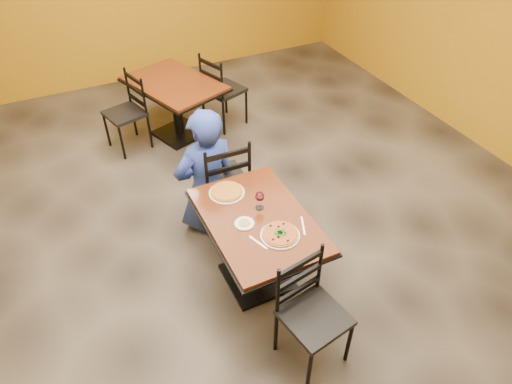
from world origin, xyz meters
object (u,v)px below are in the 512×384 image
pizza_main (280,234)px  side_plate (244,224)px  plate_main (280,235)px  plate_far (227,193)px  table_second (175,96)px  pizza_far (227,191)px  chair_main_near (315,318)px  table_main (258,235)px  chair_second_right (224,90)px  chair_main_far (222,180)px  chair_second_left (125,114)px  wine_glass (260,200)px  diner (206,170)px

pizza_main → side_plate: (-0.20, 0.24, -0.02)m
plate_main → plate_far: (-0.17, 0.66, 0.00)m
table_second → plate_main: plate_main is taller
pizza_main → plate_far: bearing=104.7°
pizza_far → chair_main_near: bearing=-83.6°
plate_far → side_plate: 0.42m
table_main → chair_main_near: chair_main_near is taller
pizza_main → chair_second_right: bearing=76.0°
chair_main_far → table_second: bearing=-91.9°
pizza_far → side_plate: (-0.02, -0.42, -0.02)m
chair_main_near → pizza_far: bearing=86.4°
chair_second_right → side_plate: size_ratio=6.19×
pizza_main → pizza_far: bearing=104.7°
chair_main_far → chair_second_left: (-0.55, 1.75, -0.04)m
plate_far → wine_glass: 0.35m
table_second → chair_second_left: bearing=180.0°
side_plate → chair_main_far: bearing=79.9°
wine_glass → table_second: bearing=88.5°
pizza_main → pizza_far: size_ratio=1.01×
side_plate → wine_glass: (0.19, 0.12, 0.08)m
table_second → chair_second_right: size_ratio=1.45×
pizza_far → wine_glass: 0.35m
side_plate → chair_second_left: bearing=98.4°
table_main → diner: 0.92m
plate_main → wine_glass: (-0.00, 0.36, 0.08)m
diner → plate_main: size_ratio=4.23×
chair_second_right → plate_main: size_ratio=3.19×
table_second → pizza_far: pizza_far is taller
table_main → chair_main_far: chair_main_far is taller
plate_main → pizza_far: pizza_far is taller
chair_main_far → pizza_main: size_ratio=3.60×
table_main → chair_second_right: chair_second_right is taller
pizza_main → side_plate: bearing=129.1°
table_main → chair_second_right: bearing=73.3°
chair_main_far → pizza_main: bearing=93.3°
chair_main_near → chair_second_left: (-0.55, 3.49, -0.01)m
chair_main_far → chair_second_right: bearing=-111.8°
chair_main_far → diner: diner is taller
table_main → plate_main: bearing=-74.3°
chair_second_left → side_plate: bearing=-7.2°
chair_second_left → plate_far: (0.41, -2.22, 0.29)m
pizza_main → side_plate: pizza_main is taller
pizza_far → wine_glass: (0.17, -0.29, 0.07)m
chair_second_right → diner: (-0.90, -1.72, 0.16)m
chair_main_far → side_plate: (-0.16, -0.89, 0.24)m
plate_main → chair_main_far: bearing=91.9°
chair_main_near → diner: 1.78m
table_second → chair_main_far: size_ratio=1.40×
chair_second_right → pizza_main: 2.98m
pizza_far → side_plate: size_ratio=1.75×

